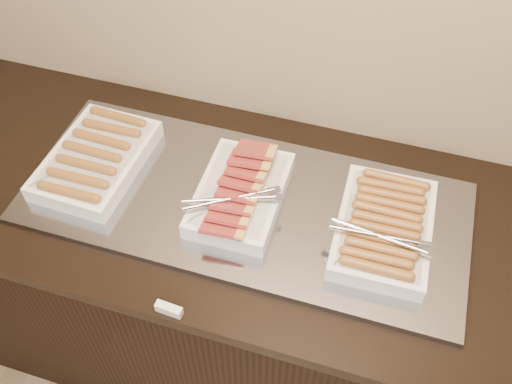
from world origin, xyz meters
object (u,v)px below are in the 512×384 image
at_px(dish_left, 96,159).
at_px(dish_center, 240,193).
at_px(counter, 240,288).
at_px(warming_tray, 244,203).
at_px(dish_right, 384,228).

bearing_deg(dish_left, dish_center, 1.48).
distance_m(counter, dish_left, 0.65).
distance_m(counter, warming_tray, 0.46).
bearing_deg(warming_tray, dish_left, -180.00).
bearing_deg(counter, warming_tray, 0.00).
bearing_deg(dish_center, counter, 156.05).
height_order(counter, dish_center, dish_center).
distance_m(warming_tray, dish_center, 0.05).
height_order(counter, dish_right, dish_right).
distance_m(counter, dish_right, 0.64).
relative_size(dish_left, dish_right, 1.04).
bearing_deg(warming_tray, dish_right, -0.59).
height_order(counter, warming_tray, warming_tray).
relative_size(dish_center, dish_right, 1.00).
bearing_deg(warming_tray, dish_center, -153.83).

